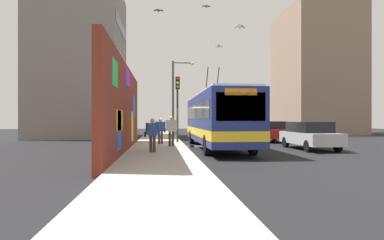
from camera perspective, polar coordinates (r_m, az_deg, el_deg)
ground_plane at (r=20.52m, az=-1.46°, el=-4.71°), size 80.00×80.00×0.00m
sidewalk_slab at (r=20.45m, az=-5.95°, el=-4.52°), size 48.00×3.20×0.15m
graffiti_wall at (r=16.60m, az=-12.04°, el=1.90°), size 14.22×0.32×4.48m
building_far_left at (r=33.08m, az=-19.35°, el=9.72°), size 9.30×7.75×14.52m
building_far_right at (r=41.04m, az=21.38°, el=7.93°), size 9.08×7.87×14.66m
city_bus at (r=18.83m, az=4.44°, el=0.34°), size 11.43×2.51×5.01m
parked_car_silver at (r=19.40m, az=20.37°, el=-2.52°), size 4.51×1.87×1.58m
parked_car_red at (r=25.29m, az=13.97°, el=-1.93°), size 4.16×1.79×1.58m
parked_car_champagne at (r=30.55m, az=10.47°, el=-1.58°), size 4.72×1.88×1.58m
parked_car_navy at (r=36.37m, az=7.82°, el=-1.32°), size 4.15×1.94×1.58m
pedestrian_at_curb at (r=18.60m, az=-3.78°, el=-1.52°), size 0.24×0.77×1.76m
pedestrian_midblock at (r=20.41m, az=-5.71°, el=-1.61°), size 0.22×0.74×1.65m
pedestrian_near_wall at (r=15.33m, az=-7.15°, el=-2.24°), size 0.22×0.73×1.62m
traffic_light at (r=21.66m, az=-2.62°, el=3.90°), size 0.49×0.28×4.50m
street_lamp at (r=26.78m, az=-2.97°, el=4.76°), size 0.44×1.86×6.51m
flying_pigeons at (r=20.22m, az=2.90°, el=18.32°), size 7.03×4.86×2.98m
curbside_puddle at (r=20.34m, az=0.28°, el=-4.75°), size 1.54×1.54×0.00m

